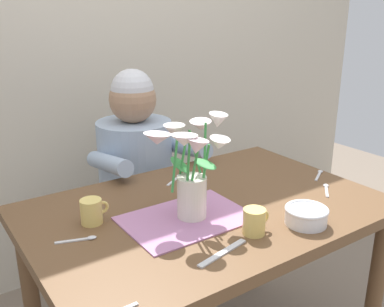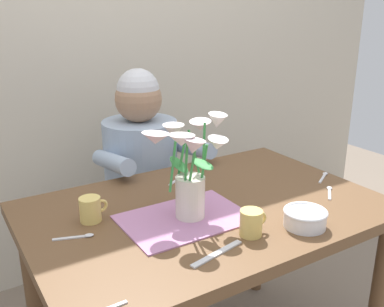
{
  "view_description": "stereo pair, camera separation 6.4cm",
  "coord_description": "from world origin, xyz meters",
  "px_view_note": "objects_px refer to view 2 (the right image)",
  "views": [
    {
      "loc": [
        -0.81,
        -1.09,
        1.39
      ],
      "look_at": [
        -0.03,
        0.05,
        0.92
      ],
      "focal_mm": 40.69,
      "sensor_mm": 36.0,
      "label": 1
    },
    {
      "loc": [
        -0.76,
        -1.13,
        1.39
      ],
      "look_at": [
        -0.03,
        0.05,
        0.92
      ],
      "focal_mm": 40.69,
      "sensor_mm": 36.0,
      "label": 2
    }
  ],
  "objects_px": {
    "coffee_cup": "(91,209)",
    "flower_vase": "(189,165)",
    "dinner_knife": "(217,254)",
    "seated_person": "(142,190)",
    "ceramic_mug": "(251,223)",
    "ceramic_bowl": "(305,217)"
  },
  "relations": [
    {
      "from": "dinner_knife",
      "to": "ceramic_mug",
      "type": "relative_size",
      "value": 2.04
    },
    {
      "from": "flower_vase",
      "to": "ceramic_bowl",
      "type": "height_order",
      "value": "flower_vase"
    },
    {
      "from": "dinner_knife",
      "to": "coffee_cup",
      "type": "height_order",
      "value": "coffee_cup"
    },
    {
      "from": "flower_vase",
      "to": "seated_person",
      "type": "bearing_deg",
      "value": 78.01
    },
    {
      "from": "flower_vase",
      "to": "ceramic_mug",
      "type": "xyz_separation_m",
      "value": [
        0.1,
        -0.2,
        -0.14
      ]
    },
    {
      "from": "seated_person",
      "to": "flower_vase",
      "type": "height_order",
      "value": "seated_person"
    },
    {
      "from": "ceramic_bowl",
      "to": "dinner_knife",
      "type": "bearing_deg",
      "value": 178.28
    },
    {
      "from": "dinner_knife",
      "to": "ceramic_mug",
      "type": "xyz_separation_m",
      "value": [
        0.15,
        0.04,
        0.04
      ]
    },
    {
      "from": "seated_person",
      "to": "ceramic_mug",
      "type": "bearing_deg",
      "value": -97.35
    },
    {
      "from": "flower_vase",
      "to": "dinner_knife",
      "type": "xyz_separation_m",
      "value": [
        -0.05,
        -0.23,
        -0.18
      ]
    },
    {
      "from": "ceramic_bowl",
      "to": "ceramic_mug",
      "type": "height_order",
      "value": "ceramic_mug"
    },
    {
      "from": "seated_person",
      "to": "ceramic_bowl",
      "type": "bearing_deg",
      "value": -86.06
    },
    {
      "from": "ceramic_bowl",
      "to": "seated_person",
      "type": "bearing_deg",
      "value": 98.37
    },
    {
      "from": "seated_person",
      "to": "ceramic_bowl",
      "type": "height_order",
      "value": "seated_person"
    },
    {
      "from": "seated_person",
      "to": "flower_vase",
      "type": "bearing_deg",
      "value": -106.42
    },
    {
      "from": "ceramic_mug",
      "to": "coffee_cup",
      "type": "distance_m",
      "value": 0.5
    },
    {
      "from": "flower_vase",
      "to": "coffee_cup",
      "type": "distance_m",
      "value": 0.34
    },
    {
      "from": "coffee_cup",
      "to": "flower_vase",
      "type": "bearing_deg",
      "value": -27.1
    },
    {
      "from": "seated_person",
      "to": "ceramic_bowl",
      "type": "distance_m",
      "value": 0.93
    },
    {
      "from": "coffee_cup",
      "to": "ceramic_mug",
      "type": "bearing_deg",
      "value": -42.15
    },
    {
      "from": "flower_vase",
      "to": "dinner_knife",
      "type": "distance_m",
      "value": 0.3
    },
    {
      "from": "seated_person",
      "to": "ceramic_mug",
      "type": "relative_size",
      "value": 12.2
    }
  ]
}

